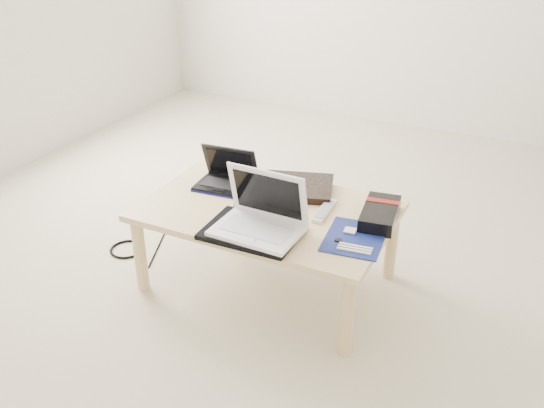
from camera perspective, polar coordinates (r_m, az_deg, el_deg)
The scene contains 13 objects.
ground at distance 3.21m, azimuth 1.43°, elevation -3.54°, with size 4.00×4.00×0.00m, color beige.
coffee_table at distance 2.72m, azimuth -0.43°, elevation -1.28°, with size 1.10×0.70×0.40m.
book at distance 2.85m, azimuth 2.34°, elevation 1.61°, with size 0.40×0.37×0.03m.
netbook at distance 2.89m, azimuth -4.25°, elevation 2.46°, with size 0.29×0.22×0.19m.
tablet at distance 2.66m, azimuth -1.01°, elevation -0.68°, with size 0.24×0.20×0.01m.
remote at distance 2.66m, azimuth 4.95°, elevation -0.62°, with size 0.06×0.22×0.02m.
neoprene_sleeve at distance 2.50m, azimuth -1.87°, elevation -2.61°, with size 0.39×0.28×0.02m, color black.
white_laptop at distance 2.47m, azimuth -1.08°, elevation -1.32°, with size 0.36×0.26×0.25m.
motherboard at distance 2.49m, azimuth 7.83°, elevation -3.18°, with size 0.27×0.32×0.01m.
gpu_box at distance 2.63m, azimuth 10.13°, elevation -0.91°, with size 0.18×0.30×0.06m.
cable_coil at distance 2.71m, azimuth -2.56°, elevation -0.13°, with size 0.10×0.10×0.01m, color black.
floor_cable_coil at distance 3.23m, azimuth -13.48°, elevation -4.16°, with size 0.18×0.18×0.01m, color black.
floor_cable_trail at distance 3.21m, azimuth -10.71°, elevation -4.10°, with size 0.01×0.01×0.36m, color black.
Camera 1 is at (1.14, -2.49, 1.68)m, focal length 40.00 mm.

